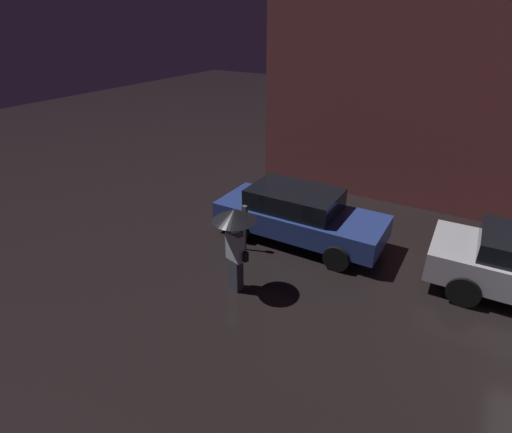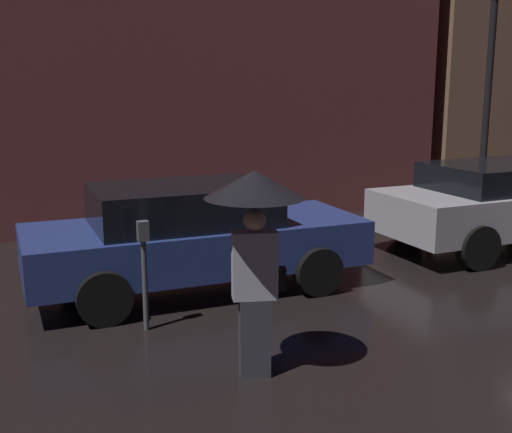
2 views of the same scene
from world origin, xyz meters
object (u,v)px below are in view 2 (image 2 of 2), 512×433
(parked_car_blue, at_px, (193,235))
(pedestrian_with_umbrella, at_px, (255,220))
(parking_meter, at_px, (144,263))
(parked_car_silver, at_px, (506,202))
(street_lamp_near, at_px, (491,46))

(parked_car_blue, height_order, pedestrian_with_umbrella, pedestrian_with_umbrella)
(parked_car_blue, distance_m, parking_meter, 1.50)
(parked_car_silver, xyz_separation_m, parking_meter, (-6.37, -1.35, 0.01))
(parked_car_silver, relative_size, street_lamp_near, 0.93)
(street_lamp_near, bearing_deg, parked_car_blue, -160.68)
(pedestrian_with_umbrella, bearing_deg, parked_car_blue, 100.54)
(parked_car_blue, bearing_deg, parking_meter, -127.84)
(parked_car_blue, xyz_separation_m, parking_meter, (-0.92, -1.18, 0.03))
(parked_car_blue, relative_size, street_lamp_near, 0.92)
(pedestrian_with_umbrella, xyz_separation_m, street_lamp_near, (7.17, 5.12, 1.89))
(parked_car_blue, distance_m, parked_car_silver, 5.46)
(pedestrian_with_umbrella, relative_size, parking_meter, 1.57)
(parked_car_silver, relative_size, parking_meter, 3.59)
(parking_meter, xyz_separation_m, street_lamp_near, (7.87, 3.62, 2.62))
(parked_car_silver, distance_m, street_lamp_near, 3.78)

